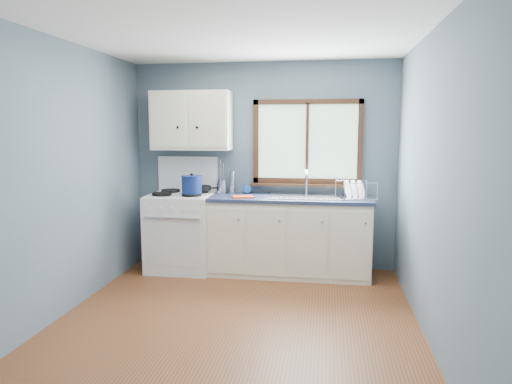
# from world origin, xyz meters

# --- Properties ---
(floor) EXTENTS (3.20, 3.60, 0.02)m
(floor) POSITION_xyz_m (0.00, 0.00, -0.01)
(floor) COLOR brown
(floor) RESTS_ON ground
(ceiling) EXTENTS (3.20, 3.60, 0.02)m
(ceiling) POSITION_xyz_m (0.00, 0.00, 2.51)
(ceiling) COLOR white
(ceiling) RESTS_ON wall_back
(wall_back) EXTENTS (3.20, 0.02, 2.50)m
(wall_back) POSITION_xyz_m (0.00, 1.81, 1.25)
(wall_back) COLOR slate
(wall_back) RESTS_ON ground
(wall_front) EXTENTS (3.20, 0.02, 2.50)m
(wall_front) POSITION_xyz_m (0.00, -1.81, 1.25)
(wall_front) COLOR slate
(wall_front) RESTS_ON ground
(wall_left) EXTENTS (0.02, 3.60, 2.50)m
(wall_left) POSITION_xyz_m (-1.61, 0.00, 1.25)
(wall_left) COLOR slate
(wall_left) RESTS_ON ground
(wall_right) EXTENTS (0.02, 3.60, 2.50)m
(wall_right) POSITION_xyz_m (1.61, 0.00, 1.25)
(wall_right) COLOR slate
(wall_right) RESTS_ON ground
(gas_range) EXTENTS (0.76, 0.69, 1.36)m
(gas_range) POSITION_xyz_m (-0.95, 1.47, 0.49)
(gas_range) COLOR white
(gas_range) RESTS_ON floor
(base_cabinets) EXTENTS (1.85, 0.60, 0.88)m
(base_cabinets) POSITION_xyz_m (0.36, 1.49, 0.41)
(base_cabinets) COLOR #F2EAC6
(base_cabinets) RESTS_ON floor
(countertop) EXTENTS (1.89, 0.64, 0.04)m
(countertop) POSITION_xyz_m (0.36, 1.49, 0.90)
(countertop) COLOR #1E263F
(countertop) RESTS_ON base_cabinets
(sink) EXTENTS (0.84, 0.46, 0.44)m
(sink) POSITION_xyz_m (0.54, 1.49, 0.86)
(sink) COLOR silver
(sink) RESTS_ON countertop
(window) EXTENTS (1.36, 0.10, 1.03)m
(window) POSITION_xyz_m (0.54, 1.77, 1.48)
(window) COLOR #9EC6A8
(window) RESTS_ON wall_back
(upper_cabinets) EXTENTS (0.95, 0.35, 0.70)m
(upper_cabinets) POSITION_xyz_m (-0.85, 1.63, 1.80)
(upper_cabinets) COLOR #F2EAC6
(upper_cabinets) RESTS_ON wall_back
(skillet) EXTENTS (0.41, 0.29, 0.05)m
(skillet) POSITION_xyz_m (-0.75, 1.62, 0.99)
(skillet) COLOR black
(skillet) RESTS_ON gas_range
(stockpot) EXTENTS (0.29, 0.29, 0.24)m
(stockpot) POSITION_xyz_m (-0.77, 1.33, 1.07)
(stockpot) COLOR navy
(stockpot) RESTS_ON gas_range
(utensil_crock) EXTENTS (0.14, 0.14, 0.40)m
(utensil_crock) POSITION_xyz_m (-0.50, 1.69, 1.00)
(utensil_crock) COLOR silver
(utensil_crock) RESTS_ON countertop
(thermos) EXTENTS (0.08, 0.08, 0.27)m
(thermos) POSITION_xyz_m (-0.37, 1.68, 1.06)
(thermos) COLOR silver
(thermos) RESTS_ON countertop
(soap_bottle) EXTENTS (0.11, 0.11, 0.26)m
(soap_bottle) POSITION_xyz_m (-0.18, 1.67, 1.05)
(soap_bottle) COLOR #1653AC
(soap_bottle) RESTS_ON countertop
(dish_towel) EXTENTS (0.28, 0.23, 0.02)m
(dish_towel) POSITION_xyz_m (-0.17, 1.36, 0.93)
(dish_towel) COLOR #DD4422
(dish_towel) RESTS_ON countertop
(dish_rack) EXTENTS (0.48, 0.42, 0.21)m
(dish_rack) POSITION_xyz_m (1.10, 1.48, 0.97)
(dish_rack) COLOR silver
(dish_rack) RESTS_ON countertop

